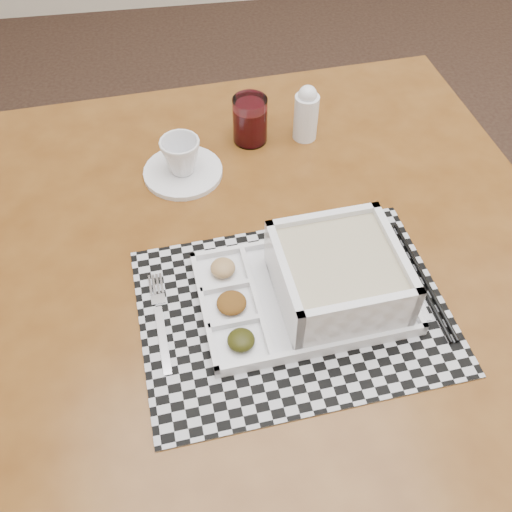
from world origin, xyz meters
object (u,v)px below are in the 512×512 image
at_px(juice_glass, 250,122).
at_px(serving_tray, 327,282).
at_px(cup, 181,156).
at_px(creamer_bottle, 306,113).
at_px(dining_table, 272,275).

bearing_deg(juice_glass, serving_tray, -81.97).
xyz_separation_m(cup, juice_glass, (0.14, 0.08, -0.00)).
distance_m(juice_glass, creamer_bottle, 0.11).
xyz_separation_m(dining_table, cup, (-0.14, 0.21, 0.12)).
height_order(serving_tray, creamer_bottle, creamer_bottle).
relative_size(dining_table, serving_tray, 3.21).
xyz_separation_m(dining_table, creamer_bottle, (0.11, 0.28, 0.13)).
relative_size(cup, creamer_bottle, 0.63).
bearing_deg(creamer_bottle, cup, -163.30).
distance_m(serving_tray, creamer_bottle, 0.40).
bearing_deg(serving_tray, cup, 121.45).
relative_size(cup, juice_glass, 0.78).
bearing_deg(cup, serving_tray, -57.42).
relative_size(serving_tray, juice_glass, 3.54).
bearing_deg(dining_table, creamer_bottle, 68.00).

